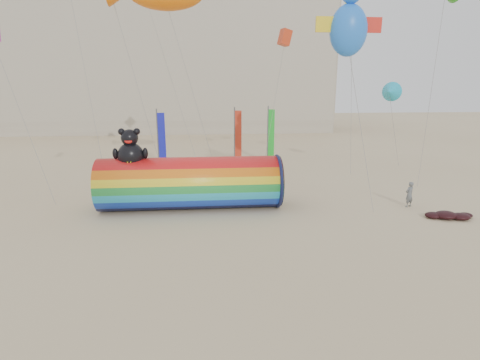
{
  "coord_description": "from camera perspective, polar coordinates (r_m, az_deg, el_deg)",
  "views": [
    {
      "loc": [
        -1.13,
        -16.31,
        6.92
      ],
      "look_at": [
        0.5,
        1.5,
        2.4
      ],
      "focal_mm": 28.0,
      "sensor_mm": 36.0,
      "label": 1
    }
  ],
  "objects": [
    {
      "name": "ground",
      "position": [
        17.75,
        -1.18,
        -8.76
      ],
      "size": [
        160.0,
        160.0,
        0.0
      ],
      "primitive_type": "plane",
      "color": "#CCB58C",
      "rests_on": "ground"
    },
    {
      "name": "hotel_building",
      "position": [
        63.29,
        -15.79,
        16.75
      ],
      "size": [
        60.4,
        15.4,
        20.6
      ],
      "color": "#B7AD99",
      "rests_on": "ground"
    },
    {
      "name": "windsock_assembly",
      "position": [
        21.61,
        -7.57,
        -0.26
      ],
      "size": [
        10.29,
        3.13,
        4.74
      ],
      "color": "red",
      "rests_on": "ground"
    },
    {
      "name": "kite_handler",
      "position": [
        24.01,
        24.4,
        -2.0
      ],
      "size": [
        0.64,
        0.54,
        1.51
      ],
      "primitive_type": "imported",
      "rotation": [
        0.0,
        0.0,
        3.53
      ],
      "color": "#5B6063",
      "rests_on": "ground"
    },
    {
      "name": "fabric_bundle",
      "position": [
        23.05,
        29.23,
        -4.71
      ],
      "size": [
        2.62,
        1.35,
        0.41
      ],
      "color": "black",
      "rests_on": "ground"
    },
    {
      "name": "festival_banners",
      "position": [
        31.66,
        -2.26,
        6.4
      ],
      "size": [
        9.87,
        3.42,
        5.2
      ],
      "color": "#59595E",
      "rests_on": "ground"
    },
    {
      "name": "flying_kites",
      "position": [
        22.74,
        -1.62,
        25.29
      ],
      "size": [
        24.25,
        12.33,
        9.59
      ],
      "color": "blue",
      "rests_on": "ground"
    }
  ]
}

